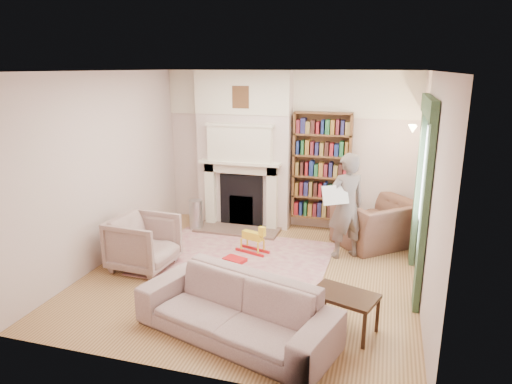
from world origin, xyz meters
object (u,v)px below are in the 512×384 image
(bookcase, at_px, (322,166))
(sofa, at_px, (236,309))
(rocking_horse, at_px, (253,239))
(armchair_reading, at_px, (376,223))
(coffee_table, at_px, (343,312))
(paraffin_heater, at_px, (196,215))
(man_reading, at_px, (346,206))
(armchair_left, at_px, (144,243))

(bookcase, height_order, sofa, bookcase)
(rocking_horse, bearing_deg, sofa, -60.21)
(armchair_reading, height_order, coffee_table, armchair_reading)
(paraffin_heater, distance_m, rocking_horse, 1.49)
(bookcase, xyz_separation_m, coffee_table, (0.75, -3.20, -0.95))
(man_reading, xyz_separation_m, coffee_table, (0.20, -2.10, -0.59))
(bookcase, distance_m, armchair_left, 3.31)
(coffee_table, height_order, paraffin_heater, paraffin_heater)
(armchair_left, height_order, coffee_table, armchair_left)
(armchair_reading, xyz_separation_m, paraffin_heater, (-3.15, -0.11, -0.11))
(armchair_reading, xyz_separation_m, rocking_horse, (-1.85, -0.86, -0.15))
(bookcase, relative_size, armchair_left, 2.17)
(sofa, xyz_separation_m, coffee_table, (1.11, 0.44, -0.10))
(paraffin_heater, bearing_deg, coffee_table, -41.80)
(armchair_reading, xyz_separation_m, coffee_table, (-0.25, -2.70, -0.16))
(rocking_horse, bearing_deg, paraffin_heater, 167.46)
(armchair_reading, relative_size, rocking_horse, 2.22)
(man_reading, bearing_deg, armchair_reading, -160.66)
(sofa, bearing_deg, bookcase, 101.39)
(armchair_left, bearing_deg, sofa, -121.31)
(armchair_reading, distance_m, coffee_table, 2.71)
(bookcase, distance_m, armchair_reading, 1.37)
(sofa, bearing_deg, armchair_left, 161.87)
(bookcase, distance_m, rocking_horse, 1.86)
(paraffin_heater, bearing_deg, bookcase, 15.91)
(armchair_reading, relative_size, sofa, 0.53)
(sofa, distance_m, coffee_table, 1.20)
(bookcase, distance_m, man_reading, 1.28)
(rocking_horse, bearing_deg, man_reading, 28.07)
(bookcase, relative_size, armchair_reading, 1.57)
(bookcase, xyz_separation_m, rocking_horse, (-0.86, -1.36, -0.94))
(bookcase, bearing_deg, rocking_horse, -122.10)
(bookcase, xyz_separation_m, paraffin_heater, (-2.15, -0.61, -0.90))
(armchair_reading, xyz_separation_m, sofa, (-1.36, -3.13, -0.06))
(armchair_left, height_order, man_reading, man_reading)
(rocking_horse, bearing_deg, coffee_table, -31.27)
(bookcase, bearing_deg, sofa, -95.72)
(bookcase, bearing_deg, coffee_table, -76.85)
(armchair_left, xyz_separation_m, sofa, (1.85, -1.31, -0.06))
(bookcase, bearing_deg, armchair_left, -133.56)
(sofa, height_order, coffee_table, sofa)
(armchair_reading, distance_m, rocking_horse, 2.05)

